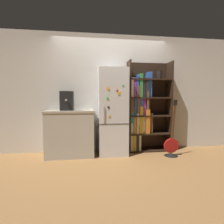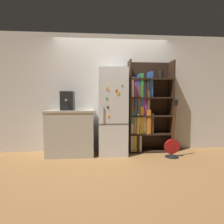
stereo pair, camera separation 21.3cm
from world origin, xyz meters
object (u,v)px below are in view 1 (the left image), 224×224
(bookshelf, at_px, (143,109))
(espresso_machine, at_px, (67,101))
(guitar, at_px, (171,148))
(refrigerator, at_px, (113,112))

(bookshelf, xyz_separation_m, espresso_machine, (-1.64, -0.15, 0.19))
(bookshelf, relative_size, espresso_machine, 5.18)
(espresso_machine, distance_m, guitar, 2.33)
(refrigerator, distance_m, guitar, 1.42)
(refrigerator, bearing_deg, guitar, -15.38)
(bookshelf, xyz_separation_m, guitar, (0.47, -0.46, -0.77))
(refrigerator, relative_size, guitar, 1.55)
(bookshelf, distance_m, espresso_machine, 1.65)
(refrigerator, bearing_deg, bookshelf, 10.76)
(bookshelf, bearing_deg, refrigerator, -169.24)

